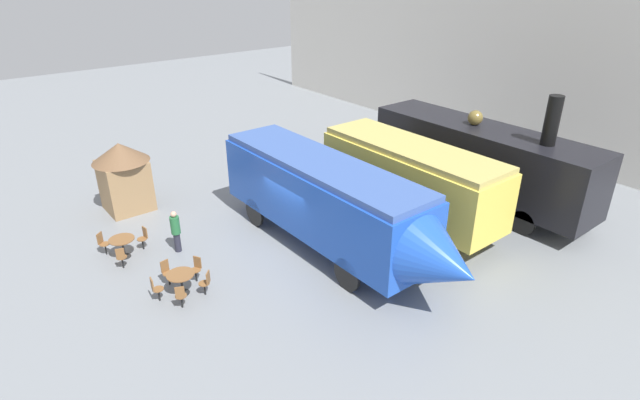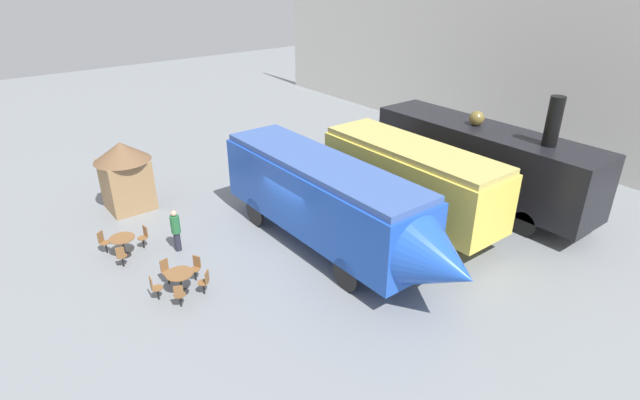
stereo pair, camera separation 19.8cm
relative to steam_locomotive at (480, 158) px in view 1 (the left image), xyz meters
The scene contains 17 objects.
ground_plane 9.00m from the steam_locomotive, 102.65° to the right, with size 80.00×80.00×0.00m, color gray.
backdrop_wall 7.73m from the steam_locomotive, 105.17° to the left, with size 44.00×0.15×9.00m.
steam_locomotive is the anchor object (origin of this frame).
passenger_coach_vintage 4.06m from the steam_locomotive, 95.67° to the right, with size 7.82×2.48×3.38m.
streamlined_locomotive 7.86m from the steam_locomotive, 93.51° to the right, with size 11.42×2.47×3.40m.
cafe_table_near 15.00m from the steam_locomotive, 109.72° to the right, with size 0.90×0.90×0.75m.
cafe_table_mid 13.51m from the steam_locomotive, 97.01° to the right, with size 0.90×0.90×0.74m.
cafe_chair_0 15.70m from the steam_locomotive, 111.34° to the right, with size 0.40×0.40×0.87m.
cafe_chair_1 15.06m from the steam_locomotive, 106.57° to the right, with size 0.39×0.38×0.87m.
cafe_chair_2 14.28m from the steam_locomotive, 111.27° to the right, with size 0.36×0.37×0.87m.
cafe_chair_3 12.88m from the steam_locomotive, 94.81° to the right, with size 0.40×0.40×0.87m.
cafe_chair_4 12.87m from the steam_locomotive, 99.14° to the right, with size 0.39×0.40×0.87m.
cafe_chair_5 13.79m from the steam_locomotive, 100.29° to the right, with size 0.38×0.36×0.87m.
cafe_chair_6 14.34m from the steam_locomotive, 97.05° to the right, with size 0.36×0.37×0.87m.
cafe_chair_7 13.80m from the steam_locomotive, 93.76° to the right, with size 0.40×0.38×0.87m.
visitor_person 13.08m from the steam_locomotive, 108.79° to the right, with size 0.34×0.34×1.65m.
ticket_kiosk 15.34m from the steam_locomotive, 125.32° to the right, with size 2.34×2.34×3.00m.
Camera 1 is at (13.48, -9.58, 9.78)m, focal length 28.00 mm.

